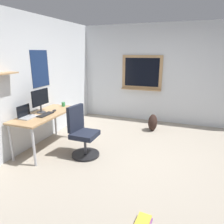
# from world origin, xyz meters

# --- Properties ---
(ground_plane) EXTENTS (5.20, 5.20, 0.00)m
(ground_plane) POSITION_xyz_m (0.00, 0.00, 0.00)
(ground_plane) COLOR #9E9384
(ground_plane) RESTS_ON ground
(wall_back) EXTENTS (5.00, 0.30, 2.60)m
(wall_back) POSITION_xyz_m (-0.01, 2.45, 1.30)
(wall_back) COLOR silver
(wall_back) RESTS_ON ground
(wall_right) EXTENTS (0.22, 5.00, 2.60)m
(wall_right) POSITION_xyz_m (2.45, 0.03, 1.30)
(wall_right) COLOR silver
(wall_right) RESTS_ON ground
(desk) EXTENTS (1.43, 0.61, 0.73)m
(desk) POSITION_xyz_m (-0.11, 2.06, 0.65)
(desk) COLOR tan
(desk) RESTS_ON ground
(office_chair) EXTENTS (0.52, 0.53, 0.95)m
(office_chair) POSITION_xyz_m (-0.13, 1.25, 0.41)
(office_chair) COLOR black
(office_chair) RESTS_ON ground
(laptop) EXTENTS (0.31, 0.21, 0.23)m
(laptop) POSITION_xyz_m (-0.43, 2.21, 0.78)
(laptop) COLOR #ADAFB5
(laptop) RESTS_ON desk
(monitor_primary) EXTENTS (0.46, 0.17, 0.46)m
(monitor_primary) POSITION_xyz_m (-0.07, 2.16, 1.00)
(monitor_primary) COLOR #38383D
(monitor_primary) RESTS_ON desk
(keyboard) EXTENTS (0.37, 0.13, 0.02)m
(keyboard) POSITION_xyz_m (-0.18, 1.99, 0.74)
(keyboard) COLOR black
(keyboard) RESTS_ON desk
(computer_mouse) EXTENTS (0.10, 0.06, 0.03)m
(computer_mouse) POSITION_xyz_m (0.10, 1.99, 0.74)
(computer_mouse) COLOR #262628
(computer_mouse) RESTS_ON desk
(coffee_mug) EXTENTS (0.08, 0.08, 0.09)m
(coffee_mug) POSITION_xyz_m (0.51, 2.04, 0.77)
(coffee_mug) COLOR #338C4C
(coffee_mug) RESTS_ON desk
(backpack) EXTENTS (0.32, 0.22, 0.41)m
(backpack) POSITION_xyz_m (1.62, 0.23, 0.21)
(backpack) COLOR black
(backpack) RESTS_ON ground
(book_stack_on_floor) EXTENTS (0.23, 0.18, 0.06)m
(book_stack_on_floor) POSITION_xyz_m (-1.37, -0.19, 0.03)
(book_stack_on_floor) COLOR #7A3D99
(book_stack_on_floor) RESTS_ON ground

